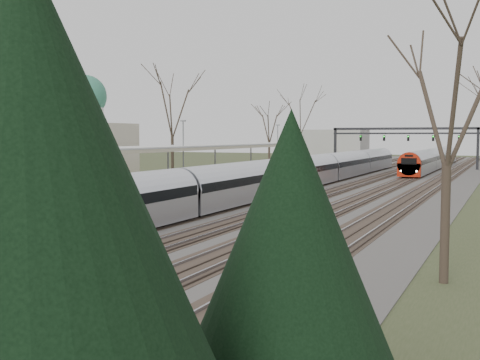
% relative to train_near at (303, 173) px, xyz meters
% --- Properties ---
extents(track_bed, '(24.00, 160.00, 0.22)m').
position_rel_train_near_xyz_m(track_bed, '(2.76, 8.24, -1.42)').
color(track_bed, '#474442').
rests_on(track_bed, ground).
extents(platform, '(3.50, 69.00, 1.00)m').
position_rel_train_near_xyz_m(platform, '(-6.55, -9.26, -0.98)').
color(platform, '#9E9B93').
rests_on(platform, ground).
extents(canopy, '(4.10, 50.00, 3.11)m').
position_rel_train_near_xyz_m(canopy, '(-6.55, -13.78, 2.45)').
color(canopy, slate).
rests_on(canopy, platform).
extents(dome_building, '(10.00, 8.00, 10.30)m').
position_rel_train_near_xyz_m(dome_building, '(-19.21, -8.76, 2.24)').
color(dome_building, beige).
rests_on(dome_building, ground).
extents(signal_gantry, '(21.00, 0.59, 6.08)m').
position_rel_train_near_xyz_m(signal_gantry, '(2.79, 38.22, 3.43)').
color(signal_gantry, black).
rests_on(signal_gantry, ground).
extents(evergreen_clump, '(5.90, 7.10, 6.50)m').
position_rel_train_near_xyz_m(evergreen_clump, '(14.42, -47.96, 1.79)').
color(evergreen_clump, '#2D231C').
rests_on(evergreen_clump, ground).
extents(tree_west_far, '(5.50, 5.50, 11.33)m').
position_rel_train_near_xyz_m(tree_west_far, '(-14.50, 1.24, 6.54)').
color(tree_west_far, '#2D231C').
rests_on(tree_west_far, ground).
extents(tree_east_near, '(4.50, 4.50, 9.27)m').
position_rel_train_near_xyz_m(tree_east_near, '(15.50, -31.76, 5.08)').
color(tree_east_near, '#2D231C').
rests_on(tree_east_near, ground).
extents(train_near, '(2.62, 75.21, 3.05)m').
position_rel_train_near_xyz_m(train_near, '(0.00, 0.00, 0.00)').
color(train_near, '#B4B7BF').
rests_on(train_near, ground).
extents(train_far, '(2.62, 45.21, 3.05)m').
position_rel_train_near_xyz_m(train_far, '(7.00, 38.49, 0.00)').
color(train_far, '#B4B7BF').
rests_on(train_far, ground).
extents(passenger, '(0.65, 0.78, 1.84)m').
position_rel_train_near_xyz_m(passenger, '(-6.43, -28.45, 0.44)').
color(passenger, '#2D3D57').
rests_on(passenger, platform).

